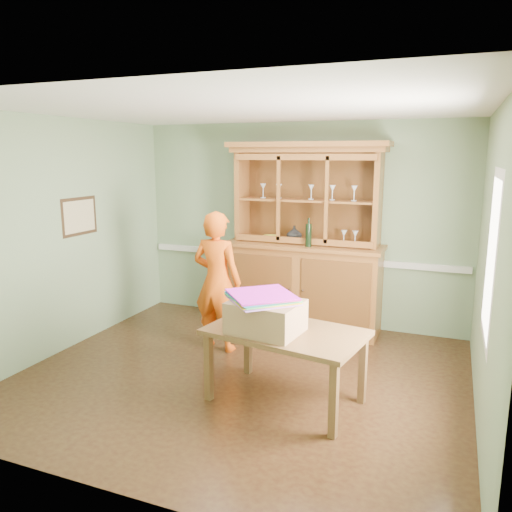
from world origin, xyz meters
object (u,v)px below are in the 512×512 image
at_px(cardboard_box, 266,317).
at_px(person, 217,281).
at_px(dining_table, 286,339).
at_px(china_hutch, 304,265).

xyz_separation_m(cardboard_box, person, (-1.00, 1.06, -0.02)).
height_order(dining_table, cardboard_box, cardboard_box).
bearing_deg(person, cardboard_box, 136.22).
distance_m(china_hutch, dining_table, 2.10).
height_order(china_hutch, cardboard_box, china_hutch).
bearing_deg(person, china_hutch, -120.92).
relative_size(dining_table, cardboard_box, 2.47).
distance_m(china_hutch, cardboard_box, 2.17).
relative_size(china_hutch, dining_table, 1.60).
height_order(china_hutch, dining_table, china_hutch).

